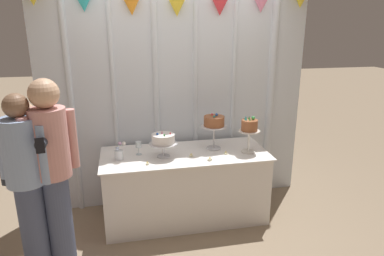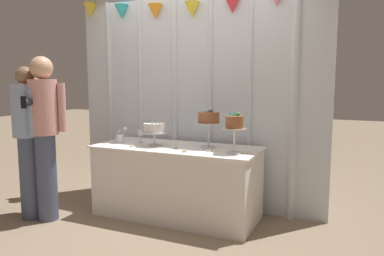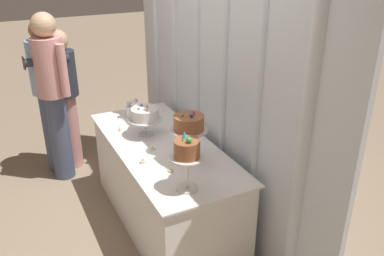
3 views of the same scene
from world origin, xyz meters
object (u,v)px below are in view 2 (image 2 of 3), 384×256
(tealight_far_left, at_px, (131,146))
(cake_display_rightmost, at_px, (234,125))
(wine_glass, at_px, (140,133))
(guest_man_pink_jacket, at_px, (44,129))
(flower_vase, at_px, (121,136))
(tealight_near_left, at_px, (176,148))
(cake_table, at_px, (177,182))
(tealight_far_right, at_px, (209,150))
(cake_display_leftmost, at_px, (154,129))
(guest_girl_blue_dress, at_px, (40,138))
(cake_display_center, at_px, (209,120))
(tealight_near_right, at_px, (184,151))
(guest_man_dark_suit, at_px, (28,136))

(tealight_far_left, bearing_deg, cake_display_rightmost, 6.47)
(wine_glass, xyz_separation_m, guest_man_pink_jacket, (-0.74, -0.73, 0.10))
(flower_vase, bearing_deg, guest_man_pink_jacket, -130.11)
(wine_glass, bearing_deg, tealight_near_left, -17.33)
(cake_table, xyz_separation_m, tealight_near_left, (0.05, -0.11, 0.41))
(tealight_near_left, relative_size, tealight_far_right, 1.00)
(cake_display_leftmost, distance_m, guest_man_pink_jacket, 1.17)
(cake_table, height_order, wine_glass, wine_glass)
(guest_man_pink_jacket, bearing_deg, guest_girl_blue_dress, 148.55)
(tealight_near_left, bearing_deg, wine_glass, 162.67)
(cake_display_leftmost, relative_size, wine_glass, 2.03)
(cake_display_center, relative_size, guest_man_pink_jacket, 0.23)
(tealight_far_left, xyz_separation_m, tealight_near_right, (0.65, -0.02, 0.00))
(cake_display_rightmost, distance_m, tealight_near_right, 0.57)
(tealight_near_left, bearing_deg, tealight_near_right, -41.10)
(flower_vase, xyz_separation_m, guest_man_dark_suit, (-0.74, -0.66, 0.05))
(cake_display_leftmost, xyz_separation_m, wine_glass, (-0.26, 0.12, -0.08))
(wine_glass, bearing_deg, cake_display_center, 0.94)
(wine_glass, bearing_deg, guest_man_dark_suit, -141.41)
(wine_glass, bearing_deg, cake_display_leftmost, -25.01)
(cake_display_leftmost, distance_m, guest_girl_blue_dress, 1.30)
(tealight_near_right, bearing_deg, tealight_far_right, 32.43)
(tealight_far_left, xyz_separation_m, guest_girl_blue_dress, (-1.02, -0.30, 0.06))
(tealight_near_left, xyz_separation_m, guest_man_pink_jacket, (-1.29, -0.56, 0.20))
(flower_vase, height_order, tealight_far_right, flower_vase)
(tealight_near_left, bearing_deg, guest_girl_blue_dress, -164.05)
(tealight_near_right, height_order, guest_girl_blue_dress, guest_girl_blue_dress)
(tealight_far_right, xyz_separation_m, guest_man_dark_suit, (-1.88, -0.58, 0.12))
(wine_glass, distance_m, flower_vase, 0.23)
(guest_man_pink_jacket, bearing_deg, tealight_near_right, 15.71)
(flower_vase, relative_size, guest_girl_blue_dress, 0.12)
(cake_display_center, distance_m, guest_man_dark_suit, 1.96)
(cake_display_leftmost, bearing_deg, tealight_near_left, -9.97)
(cake_display_leftmost, xyz_separation_m, tealight_near_left, (0.29, -0.05, -0.18))
(flower_vase, distance_m, tealight_far_left, 0.35)
(wine_glass, bearing_deg, tealight_near_right, -23.95)
(wine_glass, xyz_separation_m, guest_girl_blue_dress, (-0.95, -0.60, -0.03))
(flower_vase, xyz_separation_m, tealight_near_right, (0.92, -0.22, -0.06))
(wine_glass, height_order, tealight_near_left, wine_glass)
(tealight_far_left, bearing_deg, tealight_near_left, 15.05)
(tealight_far_left, xyz_separation_m, guest_man_dark_suit, (-1.02, -0.46, 0.11))
(cake_display_rightmost, relative_size, guest_man_dark_suit, 0.25)
(cake_display_center, distance_m, tealight_far_left, 0.89)
(wine_glass, relative_size, tealight_near_right, 2.95)
(guest_man_pink_jacket, bearing_deg, cake_table, 28.31)
(tealight_far_left, bearing_deg, tealight_near_right, -1.64)
(cake_table, distance_m, guest_man_dark_suit, 1.69)
(cake_display_leftmost, bearing_deg, cake_table, 13.66)
(cake_display_leftmost, relative_size, tealight_far_left, 8.23)
(tealight_near_left, bearing_deg, guest_man_pink_jacket, -156.60)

